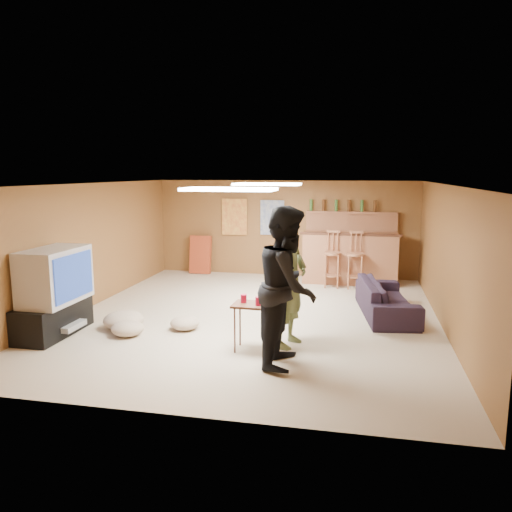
% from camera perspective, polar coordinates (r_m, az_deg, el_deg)
% --- Properties ---
extents(ground, '(7.00, 7.00, 0.00)m').
position_cam_1_polar(ground, '(8.40, -0.28, -6.96)').
color(ground, '#B9A68D').
rests_on(ground, ground).
extents(ceiling, '(6.00, 7.00, 0.02)m').
position_cam_1_polar(ceiling, '(8.06, -0.29, 8.21)').
color(ceiling, silver).
rests_on(ceiling, ground).
extents(wall_back, '(6.00, 0.02, 2.20)m').
position_cam_1_polar(wall_back, '(11.57, 3.36, 3.16)').
color(wall_back, brown).
rests_on(wall_back, ground).
extents(wall_front, '(6.00, 0.02, 2.20)m').
position_cam_1_polar(wall_front, '(4.87, -9.02, -5.98)').
color(wall_front, brown).
rests_on(wall_front, ground).
extents(wall_left, '(0.02, 7.00, 2.20)m').
position_cam_1_polar(wall_left, '(9.26, -18.77, 1.04)').
color(wall_left, brown).
rests_on(wall_left, ground).
extents(wall_right, '(0.02, 7.00, 2.20)m').
position_cam_1_polar(wall_right, '(8.09, 20.98, -0.26)').
color(wall_right, brown).
rests_on(wall_right, ground).
extents(tv_stand, '(0.55, 1.30, 0.50)m').
position_cam_1_polar(tv_stand, '(8.04, -22.14, -6.60)').
color(tv_stand, black).
rests_on(tv_stand, ground).
extents(dvd_box, '(0.35, 0.50, 0.08)m').
position_cam_1_polar(dvd_box, '(7.95, -20.76, -7.45)').
color(dvd_box, '#B2B2B7').
rests_on(dvd_box, tv_stand).
extents(tv_body, '(0.60, 1.10, 0.80)m').
position_cam_1_polar(tv_body, '(7.86, -22.01, -2.09)').
color(tv_body, '#B2B2B7').
rests_on(tv_body, tv_stand).
extents(tv_screen, '(0.02, 0.95, 0.65)m').
position_cam_1_polar(tv_screen, '(7.69, -20.09, -2.21)').
color(tv_screen, navy).
rests_on(tv_screen, tv_body).
extents(bar_counter, '(2.00, 0.60, 1.10)m').
position_cam_1_polar(bar_counter, '(10.98, 10.66, -0.24)').
color(bar_counter, '#935535').
rests_on(bar_counter, ground).
extents(bar_lip, '(2.10, 0.12, 0.05)m').
position_cam_1_polar(bar_lip, '(10.65, 10.72, 2.45)').
color(bar_lip, '#3C1F13').
rests_on(bar_lip, bar_counter).
extents(bar_shelf, '(2.00, 0.18, 0.05)m').
position_cam_1_polar(bar_shelf, '(11.31, 10.87, 4.89)').
color(bar_shelf, '#935535').
rests_on(bar_shelf, bar_backing).
extents(bar_backing, '(2.00, 0.14, 0.60)m').
position_cam_1_polar(bar_backing, '(11.36, 10.82, 3.39)').
color(bar_backing, '#935535').
rests_on(bar_backing, bar_counter).
extents(poster_left, '(0.60, 0.03, 0.85)m').
position_cam_1_polar(poster_left, '(11.74, -2.48, 4.49)').
color(poster_left, '#BF3F26').
rests_on(poster_left, wall_back).
extents(poster_right, '(0.55, 0.03, 0.80)m').
position_cam_1_polar(poster_right, '(11.55, 1.87, 4.41)').
color(poster_right, '#334C99').
rests_on(poster_right, wall_back).
extents(folding_chair_stack, '(0.50, 0.26, 0.91)m').
position_cam_1_polar(folding_chair_stack, '(11.93, -6.36, 0.16)').
color(folding_chair_stack, '#A73C1E').
rests_on(folding_chair_stack, ground).
extents(ceiling_panel_front, '(1.20, 0.60, 0.04)m').
position_cam_1_polar(ceiling_panel_front, '(6.60, -3.06, 7.63)').
color(ceiling_panel_front, white).
rests_on(ceiling_panel_front, ceiling).
extents(ceiling_panel_back, '(1.20, 0.60, 0.04)m').
position_cam_1_polar(ceiling_panel_back, '(9.23, 1.29, 8.20)').
color(ceiling_panel_back, white).
rests_on(ceiling_panel_back, ceiling).
extents(person_olive, '(0.60, 0.78, 1.88)m').
position_cam_1_polar(person_olive, '(6.86, 3.82, -2.66)').
color(person_olive, '#5C693C').
rests_on(person_olive, ground).
extents(person_black, '(0.79, 1.00, 1.99)m').
position_cam_1_polar(person_black, '(6.19, 3.65, -3.49)').
color(person_black, black).
rests_on(person_black, ground).
extents(sofa, '(1.04, 2.07, 0.58)m').
position_cam_1_polar(sofa, '(8.71, 14.67, -4.72)').
color(sofa, black).
rests_on(sofa, ground).
extents(tray_table, '(0.51, 0.42, 0.65)m').
position_cam_1_polar(tray_table, '(6.81, -0.49, -8.12)').
color(tray_table, '#3C1F13').
rests_on(tray_table, ground).
extents(cup_red_near, '(0.10, 0.10, 0.11)m').
position_cam_1_polar(cup_red_near, '(6.76, -1.42, -4.88)').
color(cup_red_near, '#A80B2B').
rests_on(cup_red_near, tray_table).
extents(cup_red_far, '(0.11, 0.11, 0.12)m').
position_cam_1_polar(cup_red_far, '(6.62, 0.28, -5.17)').
color(cup_red_far, '#A80B2B').
rests_on(cup_red_far, tray_table).
extents(cup_blue, '(0.09, 0.09, 0.12)m').
position_cam_1_polar(cup_blue, '(6.78, 0.69, -4.82)').
color(cup_blue, navy).
rests_on(cup_blue, tray_table).
extents(bar_stool_left, '(0.46, 0.46, 1.19)m').
position_cam_1_polar(bar_stool_left, '(10.51, 8.71, -0.36)').
color(bar_stool_left, '#935535').
rests_on(bar_stool_left, ground).
extents(bar_stool_right, '(0.43, 0.43, 1.06)m').
position_cam_1_polar(bar_stool_right, '(10.49, 11.30, -0.82)').
color(bar_stool_right, '#935535').
rests_on(bar_stool_right, ground).
extents(cushion_near_tv, '(0.70, 0.70, 0.28)m').
position_cam_1_polar(cushion_near_tv, '(8.02, -14.90, -7.07)').
color(cushion_near_tv, tan).
rests_on(cushion_near_tv, ground).
extents(cushion_mid, '(0.56, 0.56, 0.20)m').
position_cam_1_polar(cushion_mid, '(7.81, -8.14, -7.59)').
color(cushion_mid, tan).
rests_on(cushion_mid, ground).
extents(cushion_far, '(0.49, 0.49, 0.22)m').
position_cam_1_polar(cushion_far, '(7.69, -14.47, -8.02)').
color(cushion_far, tan).
rests_on(cushion_far, ground).
extents(bottle_row, '(1.48, 0.08, 0.26)m').
position_cam_1_polar(bottle_row, '(11.28, 9.87, 5.70)').
color(bottle_row, '#3F7233').
rests_on(bottle_row, bar_shelf).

